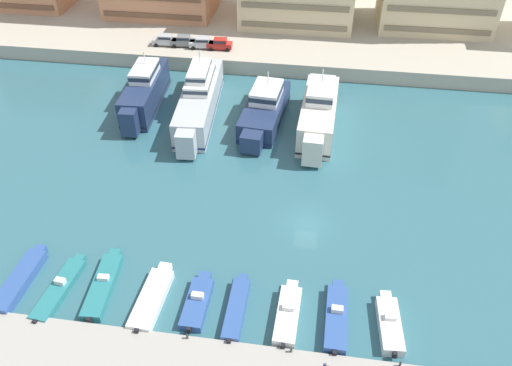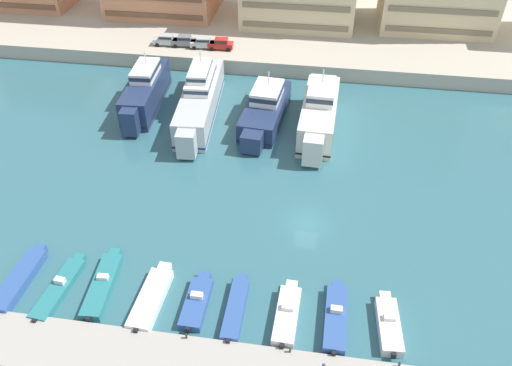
{
  "view_description": "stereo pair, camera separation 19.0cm",
  "coord_description": "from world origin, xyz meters",
  "px_view_note": "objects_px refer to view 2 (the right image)",
  "views": [
    {
      "loc": [
        0.12,
        -39.03,
        37.75
      ],
      "look_at": [
        -6.02,
        3.03,
        2.5
      ],
      "focal_mm": 35.0,
      "sensor_mm": 36.0,
      "label": 1
    },
    {
      "loc": [
        0.31,
        -39.0,
        37.75
      ],
      "look_at": [
        -6.02,
        3.03,
        2.5
      ],
      "focal_mm": 35.0,
      "sensor_mm": 36.0,
      "label": 2
    }
  ],
  "objects_px": {
    "motorboat_blue_far_left": "(20,279)",
    "car_silver_far_left": "(166,39)",
    "yacht_navy_mid_left": "(265,109)",
    "motorboat_teal_left": "(59,288)",
    "motorboat_white_mid_right": "(287,315)",
    "motorboat_blue_right": "(336,317)",
    "car_grey_left": "(184,40)",
    "motorboat_teal_mid_left": "(103,284)",
    "yacht_silver_left": "(200,99)",
    "yacht_ivory_center_left": "(319,114)",
    "motorboat_blue_center": "(197,302)",
    "motorboat_white_center_left": "(152,298)",
    "yacht_navy_far_left": "(145,92)",
    "car_red_center_left": "(221,43)",
    "motorboat_blue_center_right": "(236,308)",
    "motorboat_white_far_right": "(389,324)",
    "car_silver_mid_left": "(203,42)"
  },
  "relations": [
    {
      "from": "motorboat_blue_far_left",
      "to": "motorboat_blue_right",
      "type": "relative_size",
      "value": 1.08
    },
    {
      "from": "car_silver_far_left",
      "to": "motorboat_blue_right",
      "type": "bearing_deg",
      "value": -58.78
    },
    {
      "from": "yacht_navy_mid_left",
      "to": "car_silver_far_left",
      "type": "bearing_deg",
      "value": 138.02
    },
    {
      "from": "motorboat_blue_right",
      "to": "car_red_center_left",
      "type": "distance_m",
      "value": 52.61
    },
    {
      "from": "motorboat_blue_far_left",
      "to": "car_silver_far_left",
      "type": "height_order",
      "value": "car_silver_far_left"
    },
    {
      "from": "motorboat_blue_far_left",
      "to": "motorboat_white_far_right",
      "type": "distance_m",
      "value": 34.39
    },
    {
      "from": "motorboat_white_far_right",
      "to": "car_grey_left",
      "type": "xyz_separation_m",
      "value": [
        -31.06,
        48.78,
        2.82
      ]
    },
    {
      "from": "motorboat_teal_left",
      "to": "car_silver_mid_left",
      "type": "relative_size",
      "value": 1.95
    },
    {
      "from": "motorboat_blue_center",
      "to": "car_silver_far_left",
      "type": "relative_size",
      "value": 1.59
    },
    {
      "from": "motorboat_blue_center",
      "to": "car_silver_far_left",
      "type": "height_order",
      "value": "car_silver_far_left"
    },
    {
      "from": "yacht_ivory_center_left",
      "to": "yacht_navy_far_left",
      "type": "bearing_deg",
      "value": 174.41
    },
    {
      "from": "motorboat_white_mid_right",
      "to": "yacht_navy_mid_left",
      "type": "bearing_deg",
      "value": 101.22
    },
    {
      "from": "yacht_navy_far_left",
      "to": "car_red_center_left",
      "type": "bearing_deg",
      "value": 63.04
    },
    {
      "from": "car_red_center_left",
      "to": "motorboat_blue_center_right",
      "type": "bearing_deg",
      "value": -76.96
    },
    {
      "from": "yacht_silver_left",
      "to": "motorboat_blue_far_left",
      "type": "distance_m",
      "value": 33.69
    },
    {
      "from": "motorboat_blue_right",
      "to": "car_grey_left",
      "type": "bearing_deg",
      "value": 118.5
    },
    {
      "from": "yacht_navy_far_left",
      "to": "yacht_silver_left",
      "type": "relative_size",
      "value": 0.77
    },
    {
      "from": "yacht_ivory_center_left",
      "to": "yacht_silver_left",
      "type": "bearing_deg",
      "value": 175.07
    },
    {
      "from": "motorboat_white_center_left",
      "to": "yacht_navy_mid_left",
      "type": "bearing_deg",
      "value": 79.1
    },
    {
      "from": "motorboat_teal_left",
      "to": "car_silver_far_left",
      "type": "height_order",
      "value": "car_silver_far_left"
    },
    {
      "from": "yacht_ivory_center_left",
      "to": "car_red_center_left",
      "type": "relative_size",
      "value": 4.24
    },
    {
      "from": "motorboat_teal_left",
      "to": "motorboat_teal_mid_left",
      "type": "relative_size",
      "value": 0.97
    },
    {
      "from": "motorboat_blue_center",
      "to": "motorboat_blue_center_right",
      "type": "distance_m",
      "value": 3.65
    },
    {
      "from": "motorboat_blue_center",
      "to": "car_red_center_left",
      "type": "xyz_separation_m",
      "value": [
        -7.66,
        48.6,
        2.91
      ]
    },
    {
      "from": "yacht_ivory_center_left",
      "to": "motorboat_blue_center_right",
      "type": "bearing_deg",
      "value": -100.46
    },
    {
      "from": "car_silver_far_left",
      "to": "car_silver_mid_left",
      "type": "xyz_separation_m",
      "value": [
        6.3,
        -0.17,
        0.0
      ]
    },
    {
      "from": "yacht_ivory_center_left",
      "to": "motorboat_teal_left",
      "type": "relative_size",
      "value": 2.14
    },
    {
      "from": "car_silver_far_left",
      "to": "car_red_center_left",
      "type": "xyz_separation_m",
      "value": [
        9.28,
        -0.17,
        0.0
      ]
    },
    {
      "from": "motorboat_blue_far_left",
      "to": "motorboat_blue_center",
      "type": "height_order",
      "value": "motorboat_blue_center"
    },
    {
      "from": "motorboat_blue_center",
      "to": "motorboat_blue_right",
      "type": "distance_m",
      "value": 12.56
    },
    {
      "from": "yacht_ivory_center_left",
      "to": "motorboat_teal_left",
      "type": "height_order",
      "value": "yacht_ivory_center_left"
    },
    {
      "from": "motorboat_blue_center_right",
      "to": "motorboat_white_far_right",
      "type": "bearing_deg",
      "value": 1.11
    },
    {
      "from": "motorboat_white_center_left",
      "to": "motorboat_blue_center",
      "type": "relative_size",
      "value": 1.2
    },
    {
      "from": "motorboat_teal_left",
      "to": "car_silver_far_left",
      "type": "bearing_deg",
      "value": 94.42
    },
    {
      "from": "motorboat_blue_right",
      "to": "motorboat_teal_mid_left",
      "type": "bearing_deg",
      "value": 178.63
    },
    {
      "from": "yacht_navy_far_left",
      "to": "motorboat_white_center_left",
      "type": "relative_size",
      "value": 2.13
    },
    {
      "from": "yacht_navy_mid_left",
      "to": "motorboat_teal_left",
      "type": "distance_m",
      "value": 35.51
    },
    {
      "from": "yacht_navy_mid_left",
      "to": "motorboat_blue_center",
      "type": "height_order",
      "value": "yacht_navy_mid_left"
    },
    {
      "from": "motorboat_white_far_right",
      "to": "motorboat_blue_center_right",
      "type": "bearing_deg",
      "value": -178.89
    },
    {
      "from": "yacht_navy_far_left",
      "to": "motorboat_blue_far_left",
      "type": "bearing_deg",
      "value": -92.95
    },
    {
      "from": "motorboat_white_center_left",
      "to": "motorboat_blue_right",
      "type": "height_order",
      "value": "motorboat_blue_right"
    },
    {
      "from": "motorboat_blue_center_right",
      "to": "motorboat_white_far_right",
      "type": "distance_m",
      "value": 13.52
    },
    {
      "from": "motorboat_blue_center",
      "to": "motorboat_white_far_right",
      "type": "bearing_deg",
      "value": 0.22
    },
    {
      "from": "yacht_silver_left",
      "to": "motorboat_teal_mid_left",
      "type": "height_order",
      "value": "yacht_silver_left"
    },
    {
      "from": "yacht_silver_left",
      "to": "yacht_ivory_center_left",
      "type": "distance_m",
      "value": 16.7
    },
    {
      "from": "motorboat_blue_center_right",
      "to": "motorboat_white_far_right",
      "type": "height_order",
      "value": "motorboat_white_far_right"
    },
    {
      "from": "motorboat_teal_left",
      "to": "motorboat_teal_mid_left",
      "type": "xyz_separation_m",
      "value": [
        3.91,
        0.96,
        0.06
      ]
    },
    {
      "from": "motorboat_teal_left",
      "to": "car_grey_left",
      "type": "height_order",
      "value": "car_grey_left"
    },
    {
      "from": "motorboat_blue_right",
      "to": "motorboat_blue_center_right",
      "type": "bearing_deg",
      "value": -178.05
    },
    {
      "from": "motorboat_white_mid_right",
      "to": "car_silver_far_left",
      "type": "bearing_deg",
      "value": 117.23
    }
  ]
}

